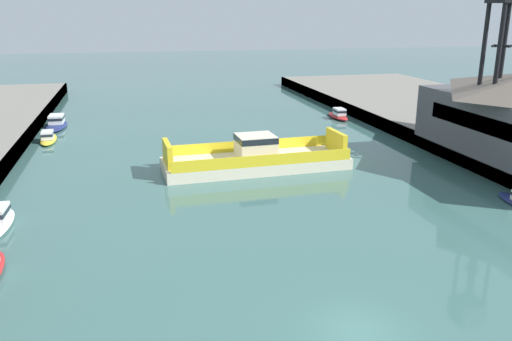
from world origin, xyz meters
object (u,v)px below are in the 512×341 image
at_px(moored_boat_mid_left, 56,123).
at_px(crane_tower, 506,18).
at_px(moored_boat_near_right, 48,137).
at_px(chain_ferry, 256,158).
at_px(moored_boat_near_left, 338,115).

relative_size(moored_boat_mid_left, crane_tower, 0.49).
bearing_deg(crane_tower, moored_boat_near_right, 154.92).
distance_m(chain_ferry, crane_tower, 27.75).
bearing_deg(moored_boat_near_right, moored_boat_mid_left, 89.91).
relative_size(moored_boat_near_left, crane_tower, 0.36).
bearing_deg(chain_ferry, moored_boat_near_right, 141.84).
distance_m(chain_ferry, moored_boat_near_left, 28.92).
xyz_separation_m(chain_ferry, crane_tower, (23.81, -4.14, 13.63)).
bearing_deg(moored_boat_mid_left, crane_tower, -33.24).
height_order(moored_boat_mid_left, crane_tower, crane_tower).
relative_size(chain_ferry, crane_tower, 1.10).
xyz_separation_m(chain_ferry, moored_boat_mid_left, (-22.03, 25.91, -0.45)).
bearing_deg(moored_boat_near_right, moored_boat_near_left, 7.35).
height_order(chain_ferry, moored_boat_near_left, chain_ferry).
distance_m(chain_ferry, moored_boat_mid_left, 34.01).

